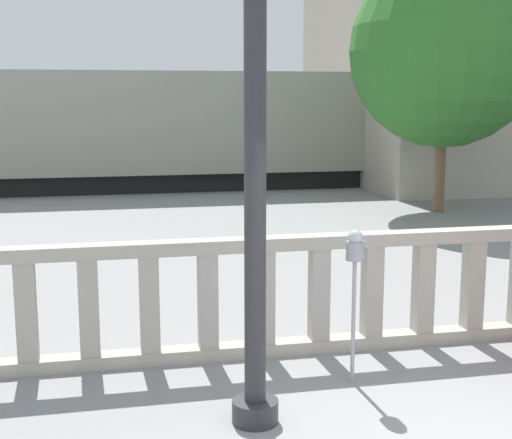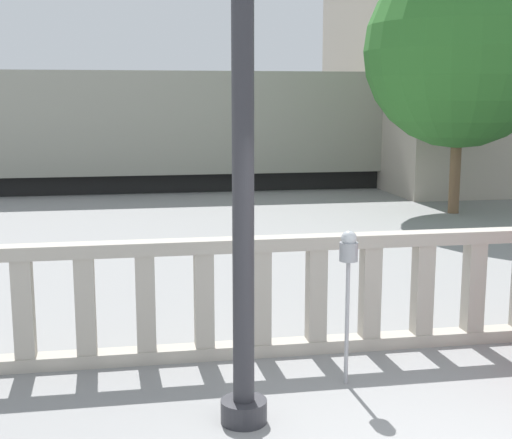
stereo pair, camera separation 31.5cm
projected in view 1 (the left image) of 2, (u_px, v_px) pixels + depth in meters
balustrade at (346, 292)px, 7.86m from camera, size 13.81×0.24×1.31m
lamppost at (255, 132)px, 5.75m from camera, size 0.40×0.40×5.26m
parking_meter at (355, 260)px, 6.82m from camera, size 0.18×0.18×1.53m
train_near at (229, 127)px, 21.86m from camera, size 21.37×2.92×4.07m
tree_left at (445, 52)px, 16.66m from camera, size 4.49×4.49×6.04m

